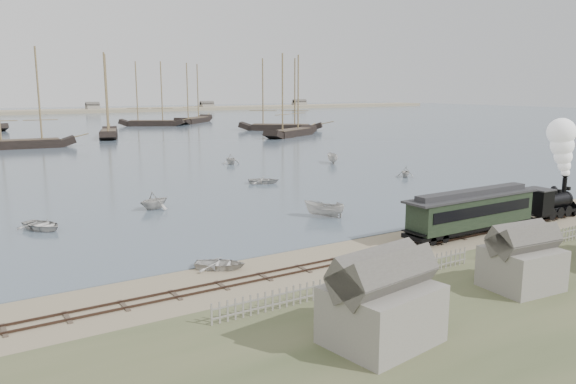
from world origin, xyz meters
TOP-DOWN VIEW (x-y plane):
  - ground at (0.00, 0.00)m, footprint 600.00×600.00m
  - harbor_water at (0.00, 170.00)m, footprint 600.00×336.00m
  - rail_track at (0.00, -2.00)m, footprint 120.00×1.80m
  - picket_fence_west at (-6.50, -7.00)m, footprint 19.00×0.10m
  - picket_fence_east at (12.50, -7.50)m, footprint 15.00×0.10m
  - shed_left at (-10.00, -13.00)m, footprint 5.00×4.00m
  - shed_mid at (2.00, -12.00)m, footprint 4.00×3.50m
  - far_spit at (0.00, 250.00)m, footprint 500.00×20.00m
  - locomotive at (21.66, -2.00)m, footprint 7.08×2.64m
  - passenger_coach at (9.54, -2.00)m, footprint 13.43×2.59m
  - beached_dinghy at (-11.67, 1.04)m, footprint 3.96×4.15m
  - rowboat_0 at (-19.94, 18.38)m, footprint 4.98×4.47m
  - rowboat_1 at (-9.12, 21.34)m, footprint 4.01×4.27m
  - rowboat_2 at (2.97, 9.39)m, footprint 3.96×3.49m
  - rowboat_3 at (7.54, 28.54)m, footprint 4.28×4.70m
  - rowboat_4 at (26.25, 22.78)m, footprint 3.49×3.50m
  - rowboat_5 at (26.34, 39.26)m, footprint 4.20×3.18m
  - rowboat_7 at (12.28, 47.06)m, footprint 3.31×2.93m
  - schooner_2 at (-11.72, 90.04)m, footprint 19.42×6.37m
  - schooner_3 at (8.96, 105.50)m, footprint 9.38×18.94m
  - schooner_4 at (47.99, 84.97)m, footprint 20.23×13.83m
  - schooner_5 at (56.02, 103.07)m, footprint 21.58×18.78m
  - schooner_8 at (31.59, 140.33)m, footprint 19.58×13.65m
  - schooner_9 at (49.17, 148.19)m, footprint 20.50×20.28m

SIDE VIEW (x-z plane):
  - ground at x=0.00m, z-range 0.00..0.00m
  - picket_fence_west at x=-6.50m, z-range -0.60..0.60m
  - picket_fence_east at x=12.50m, z-range -0.60..0.60m
  - shed_left at x=-10.00m, z-range -2.05..2.05m
  - shed_mid at x=2.00m, z-range -1.80..1.80m
  - far_spit at x=0.00m, z-range -0.90..0.90m
  - harbor_water at x=0.00m, z-range 0.00..0.06m
  - rail_track at x=0.00m, z-range -0.04..0.12m
  - beached_dinghy at x=-11.67m, z-range 0.00..0.70m
  - rowboat_3 at x=7.54m, z-range 0.06..0.86m
  - rowboat_0 at x=-19.94m, z-range 0.06..0.91m
  - rowboat_4 at x=26.25m, z-range 0.06..1.46m
  - rowboat_2 at x=2.97m, z-range 0.06..1.55m
  - rowboat_5 at x=26.34m, z-range 0.06..1.59m
  - rowboat_7 at x=12.28m, z-range 0.06..1.69m
  - rowboat_1 at x=-9.12m, z-range 0.06..1.86m
  - passenger_coach at x=9.54m, z-range 0.44..3.70m
  - locomotive at x=21.66m, z-range -0.33..8.50m
  - schooner_2 at x=-11.72m, z-range 0.06..20.06m
  - schooner_3 at x=8.96m, z-range 0.06..20.06m
  - schooner_4 at x=47.99m, z-range 0.06..20.06m
  - schooner_5 at x=56.02m, z-range 0.06..20.06m
  - schooner_8 at x=31.59m, z-range 0.06..20.06m
  - schooner_9 at x=49.17m, z-range 0.06..20.06m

